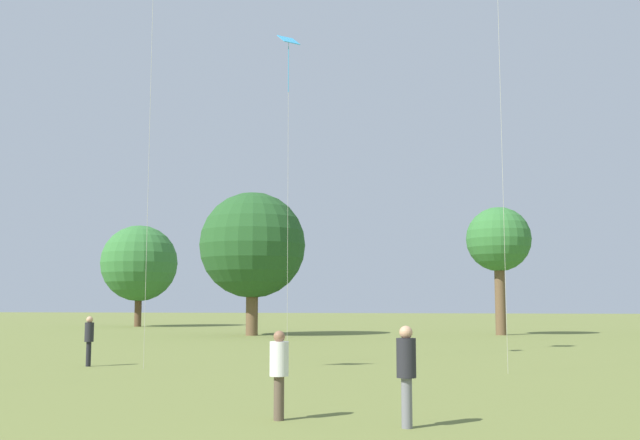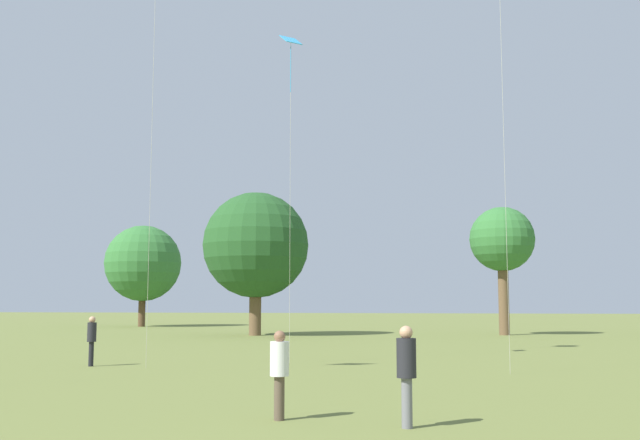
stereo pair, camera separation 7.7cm
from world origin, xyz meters
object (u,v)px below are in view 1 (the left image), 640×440
at_px(person_standing_2, 406,366).
at_px(person_standing_1, 89,336).
at_px(person_standing_0, 279,367).
at_px(kite_1, 289,60).
at_px(distant_tree_3, 139,263).
at_px(distant_tree_0, 499,241).
at_px(distant_tree_2, 253,245).

bearing_deg(person_standing_2, person_standing_1, 118.36).
xyz_separation_m(person_standing_0, person_standing_1, (-9.19, 10.50, 0.05)).
distance_m(person_standing_1, kite_1, 12.44).
bearing_deg(person_standing_0, distant_tree_3, -161.08).
distance_m(person_standing_0, distant_tree_0, 39.60).
bearing_deg(person_standing_2, kite_1, 92.55).
bearing_deg(person_standing_0, person_standing_1, -145.95).
height_order(person_standing_1, distant_tree_3, distant_tree_3).
height_order(distant_tree_2, distant_tree_3, distant_tree_2).
xyz_separation_m(person_standing_2, distant_tree_0, (4.15, 39.15, 5.36)).
bearing_deg(person_standing_1, kite_1, 87.74).
distance_m(distant_tree_2, distant_tree_3, 22.30).
relative_size(person_standing_0, distant_tree_0, 0.19).
height_order(kite_1, distant_tree_0, kite_1).
height_order(person_standing_0, distant_tree_0, distant_tree_0).
xyz_separation_m(person_standing_0, person_standing_2, (2.42, -0.48, 0.08)).
distance_m(person_standing_2, distant_tree_0, 39.74).
height_order(person_standing_1, distant_tree_0, distant_tree_0).
xyz_separation_m(person_standing_0, distant_tree_2, (-9.97, 35.14, 5.08)).
xyz_separation_m(distant_tree_0, distant_tree_3, (-31.75, 12.78, -0.62)).
distance_m(person_standing_2, kite_1, 17.67).
bearing_deg(kite_1, distant_tree_0, 72.60).
bearing_deg(distant_tree_2, distant_tree_0, 12.05).
distance_m(person_standing_1, distant_tree_2, 25.16).
distance_m(person_standing_2, distant_tree_2, 38.05).
bearing_deg(person_standing_1, distant_tree_2, 158.87).
relative_size(person_standing_1, kite_1, 0.14).
bearing_deg(distant_tree_3, person_standing_1, -68.68).
distance_m(person_standing_0, kite_1, 16.80).
relative_size(person_standing_2, distant_tree_2, 0.18).
distance_m(person_standing_1, distant_tree_3, 44.22).
bearing_deg(distant_tree_3, kite_1, -59.70).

